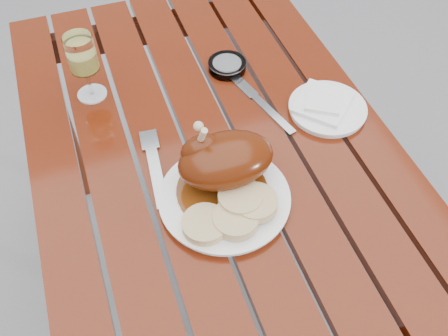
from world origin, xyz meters
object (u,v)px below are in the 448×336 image
Objects in this scene: dinner_plate at (224,199)px; side_plate at (327,109)px; wine_glass at (85,68)px; ashtray at (227,66)px; table at (211,223)px.

side_plate is at bearing 27.71° from dinner_plate.
dinner_plate is at bearing -63.93° from wine_glass.
ashtray is (0.34, -0.02, -0.07)m from wine_glass.
table is 12.39× the size of ashtray.
ashtray is (-0.17, 0.22, 0.00)m from side_plate.
table is 4.45× the size of dinner_plate.
ashtray is at bearing -3.32° from wine_glass.
wine_glass reaches higher than side_plate.
ashtray reaches higher than table.
wine_glass is (-0.23, 0.22, 0.46)m from table.
ashtray is at bearing 128.07° from side_plate.
ashtray is at bearing 59.85° from table.
side_plate is at bearing -51.93° from ashtray.
wine_glass is 0.91× the size of side_plate.
side_plate is 1.92× the size of ashtray.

